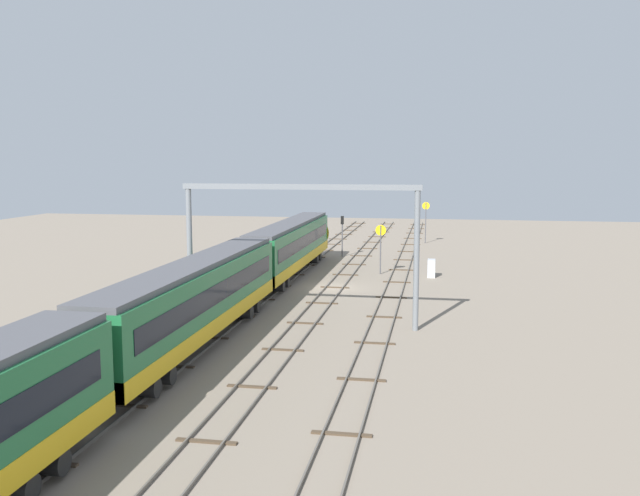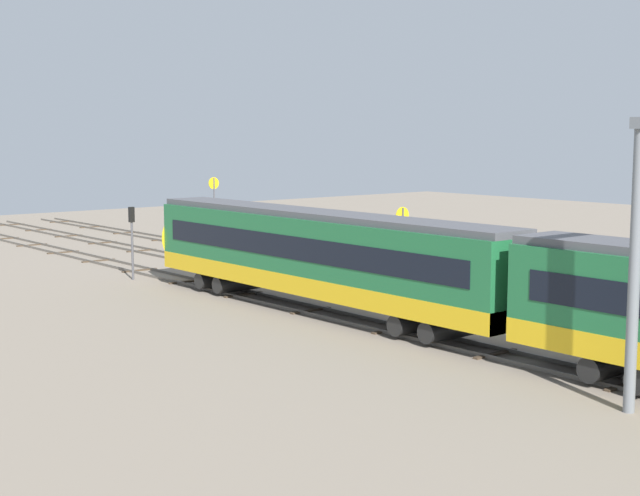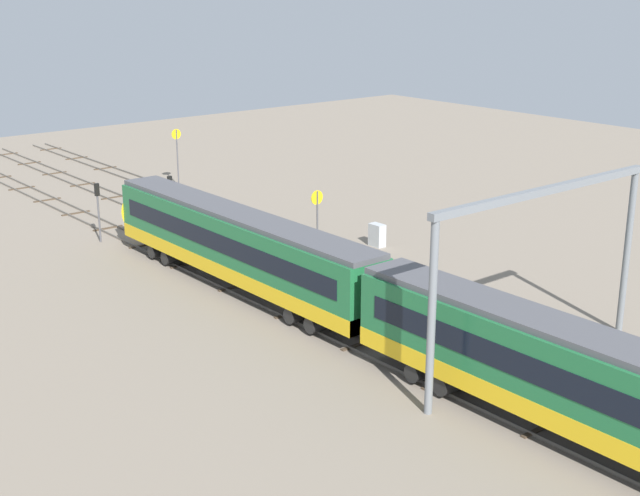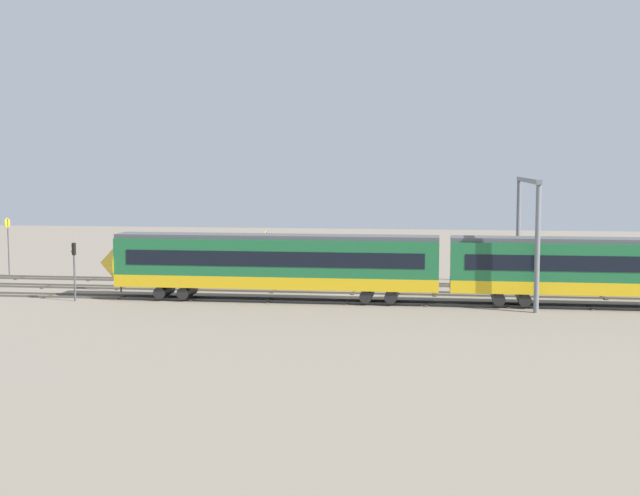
# 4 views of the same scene
# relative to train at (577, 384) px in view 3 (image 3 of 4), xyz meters

# --- Properties ---
(ground_plane) EXTENTS (137.32, 137.32, 0.00)m
(ground_plane) POSITION_rel_train_xyz_m (18.86, -4.95, -2.66)
(ground_plane) COLOR gray
(track_near_foreground) EXTENTS (121.32, 2.40, 0.16)m
(track_near_foreground) POSITION_rel_train_xyz_m (18.86, -9.90, -2.59)
(track_near_foreground) COLOR #59544C
(track_near_foreground) RESTS_ON ground
(track_second_near) EXTENTS (121.32, 2.40, 0.16)m
(track_second_near) POSITION_rel_train_xyz_m (18.86, -4.95, -2.59)
(track_second_near) COLOR #59544C
(track_second_near) RESTS_ON ground
(track_with_train) EXTENTS (121.32, 2.40, 0.16)m
(track_with_train) POSITION_rel_train_xyz_m (18.86, -0.00, -2.59)
(track_with_train) COLOR #59544C
(track_with_train) RESTS_ON ground
(train) EXTENTS (75.20, 3.24, 4.80)m
(train) POSITION_rel_train_xyz_m (0.00, 0.00, 0.00)
(train) COLOR #1E6638
(train) RESTS_ON ground
(overhead_gantry) EXTENTS (0.40, 15.36, 9.12)m
(overhead_gantry) POSITION_rel_train_xyz_m (5.57, -4.73, 3.94)
(overhead_gantry) COLOR slate
(overhead_gantry) RESTS_ON ground
(speed_sign_near_foreground) EXTENTS (0.14, 0.93, 5.26)m
(speed_sign_near_foreground) POSITION_rel_train_xyz_m (51.24, -11.69, 0.77)
(speed_sign_near_foreground) COLOR #4C4C51
(speed_sign_near_foreground) RESTS_ON ground
(speed_sign_mid_trackside) EXTENTS (0.14, 0.98, 4.61)m
(speed_sign_mid_trackside) POSITION_rel_train_xyz_m (26.50, -8.08, 0.41)
(speed_sign_mid_trackside) COLOR #4C4C51
(speed_sign_mid_trackside) RESTS_ON ground
(signal_light_trackside_approach) EXTENTS (0.31, 0.32, 4.35)m
(signal_light_trackside_approach) POSITION_rel_train_xyz_m (39.01, 2.02, 0.20)
(signal_light_trackside_approach) COLOR #4C4C51
(signal_light_trackside_approach) RESTS_ON ground
(signal_light_trackside_departure) EXTENTS (0.31, 0.32, 4.50)m
(signal_light_trackside_departure) POSITION_rel_train_xyz_m (37.30, -2.93, 0.29)
(signal_light_trackside_departure) COLOR #4C4C51
(signal_light_trackside_departure) RESTS_ON ground
(relay_cabinet) EXTENTS (1.18, 0.69, 1.63)m
(relay_cabinet) POSITION_rel_train_xyz_m (25.57, -12.81, -1.84)
(relay_cabinet) COLOR #B2B7BC
(relay_cabinet) RESTS_ON ground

